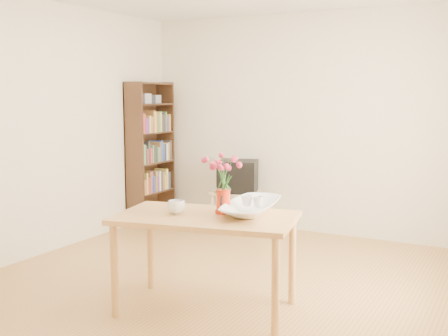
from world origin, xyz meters
The scene contains 11 objects.
room centered at (0.03, 0.00, 1.30)m, with size 4.50×4.50×4.50m.
table centered at (0.26, -0.48, 0.66)m, with size 1.46×1.01×0.75m.
tv_stand centered at (-0.70, 1.97, 0.39)m, with size 0.60×0.45×0.46m.
bookshelf centered at (-1.85, 1.75, 0.84)m, with size 0.28×0.70×1.80m.
pitcher centered at (0.35, -0.36, 0.83)m, with size 0.13×0.20×0.19m.
flowers centered at (0.35, -0.36, 1.08)m, with size 0.21×0.21×0.30m, color #C32E4F, non-canonical shape.
mug centered at (0.04, -0.55, 0.80)m, with size 0.13×0.13×0.10m, color white.
bowl centered at (0.53, -0.24, 1.00)m, with size 0.54×0.54×0.51m, color white.
teacup_a centered at (0.49, -0.24, 0.96)m, with size 0.08×0.08×0.07m, color white.
teacup_b centered at (0.58, -0.22, 0.96)m, with size 0.07×0.07×0.07m, color white.
television centered at (-0.70, 1.98, 0.66)m, with size 0.55×0.53×0.39m.
Camera 1 is at (2.36, -4.08, 1.68)m, focal length 45.00 mm.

